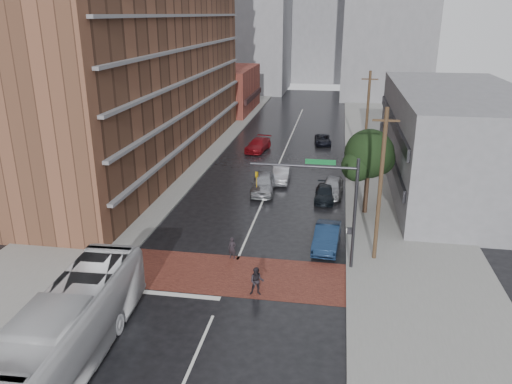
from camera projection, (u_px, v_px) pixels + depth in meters
The scene contains 23 objects.
ground at pixel (229, 279), 30.23m from camera, with size 160.00×160.00×0.00m, color black.
crosswalk at pixel (231, 275), 30.69m from camera, with size 14.00×5.00×0.02m, color brown.
sidewalk_west at pixel (176, 158), 55.20m from camera, with size 9.00×90.00×0.15m, color gray.
sidewalk_east at pixel (389, 168), 51.64m from camera, with size 9.00×90.00×0.15m, color gray.
apartment_block at pixel (141, 26), 49.96m from camera, with size 10.00×44.00×28.00m, color brown.
storefront_west at pixel (228, 90), 81.05m from camera, with size 8.00×16.00×7.00m, color brown.
building_east at pixel (456, 140), 44.73m from camera, with size 11.00×26.00×9.00m, color gray.
distant_tower_west at pixel (243, 9), 99.42m from camera, with size 18.00×16.00×32.00m, color gray.
distant_tower_center at pixel (317, 28), 114.39m from camera, with size 12.00×10.00×24.00m, color gray.
street_tree at pixel (369, 157), 38.49m from camera, with size 4.20×4.10×6.90m.
signal_mast at pixel (331, 197), 30.05m from camera, with size 6.50×0.30×7.20m.
utility_pole_near at pixel (380, 185), 30.85m from camera, with size 1.60×0.26×10.00m.
utility_pole_far at pixel (367, 121), 49.42m from camera, with size 1.60×0.26×10.00m.
transit_bus at pixel (67, 331), 22.36m from camera, with size 2.93×12.53×3.49m, color silver.
pedestrian_a at pixel (232, 248), 32.50m from camera, with size 0.55×0.36×1.50m, color black.
pedestrian_b at pixel (257, 281), 28.25m from camera, with size 0.83×0.65×1.71m, color black.
car_travel_a at pixel (263, 183), 44.50m from camera, with size 2.03×5.06×1.72m, color #9FA1A6.
car_travel_b at pixel (281, 174), 47.55m from camera, with size 1.56×4.47×1.47m, color #B3B4BB.
car_travel_c at pixel (258, 145), 58.17m from camera, with size 2.02×4.97×1.44m, color maroon.
suv_travel at pixel (323, 140), 61.23m from camera, with size 1.90×4.11×1.14m, color black.
car_parked_near at pixel (327, 237), 34.05m from camera, with size 1.64×4.69×1.55m, color #132643.
car_parked_mid at pixel (325, 194), 42.80m from camera, with size 1.67×4.11×1.19m, color black.
car_parked_far at pixel (332, 187), 43.93m from camera, with size 1.79×4.44×1.51m, color #97999E.
Camera 1 is at (6.00, -26.05, 15.16)m, focal length 35.00 mm.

